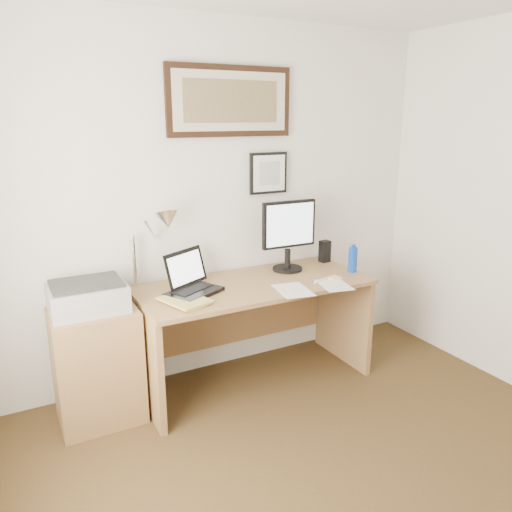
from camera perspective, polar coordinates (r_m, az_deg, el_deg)
wall_back at (r=3.56m, az=-5.16°, el=5.89°), size 3.50×0.02×2.50m
side_cabinet at (r=3.30m, az=-17.65°, el=-11.87°), size 0.50×0.40×0.73m
water_bottle at (r=3.71m, az=11.00°, el=-0.40°), size 0.06×0.06×0.18m
bottle_cap at (r=3.69m, az=11.08°, el=1.13°), size 0.03×0.03×0.02m
speaker at (r=3.94m, az=7.86°, el=0.54°), size 0.08×0.07×0.17m
paper_sheet_a at (r=3.29m, az=4.26°, el=-3.91°), size 0.25×0.32×0.00m
paper_sheet_b at (r=3.42m, az=8.92°, el=-3.27°), size 0.24×0.30×0.00m
sticky_pad at (r=3.55m, az=8.96°, el=-2.47°), size 0.09×0.09×0.01m
marker_pen at (r=3.48m, az=7.41°, el=-2.79°), size 0.14×0.06×0.02m
book at (r=3.04m, az=-9.77°, el=-5.59°), size 0.30×0.36×0.02m
desk at (r=3.58m, az=-0.85°, el=-6.28°), size 1.60×0.70×0.75m
laptop at (r=3.27m, az=-7.45°, el=-3.10°), size 0.41×0.43×0.26m
lcd_monitor at (r=3.63m, az=3.76°, el=2.74°), size 0.42×0.22×0.52m
printer at (r=3.14m, az=-18.71°, el=-4.38°), size 0.44×0.34×0.18m
desk_lamp at (r=3.26m, az=-10.45°, el=3.66°), size 0.29×0.27×0.53m
picture_large at (r=3.55m, az=-2.93°, el=17.24°), size 0.92×0.04×0.47m
picture_small at (r=3.71m, az=1.43°, el=9.45°), size 0.30×0.03×0.30m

